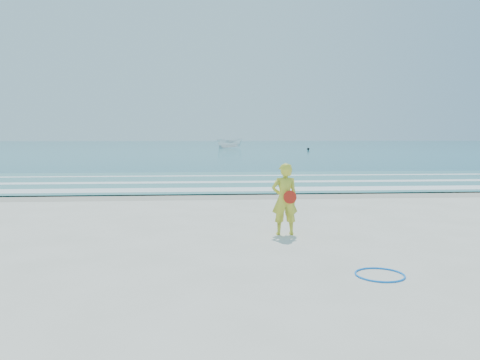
{
  "coord_description": "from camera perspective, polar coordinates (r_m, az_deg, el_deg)",
  "views": [
    {
      "loc": [
        -0.23,
        -7.24,
        2.05
      ],
      "look_at": [
        0.63,
        4.0,
        1.0
      ],
      "focal_mm": 35.0,
      "sensor_mm": 36.0,
      "label": 1
    }
  ],
  "objects": [
    {
      "name": "ground",
      "position": [
        7.53,
        -2.5,
        -10.49
      ],
      "size": [
        400.0,
        400.0,
        0.0
      ],
      "primitive_type": "plane",
      "color": "silver",
      "rests_on": "ground"
    },
    {
      "name": "wet_sand",
      "position": [
        16.38,
        -3.52,
        -1.87
      ],
      "size": [
        400.0,
        2.4,
        0.0
      ],
      "primitive_type": "cube",
      "color": "#B2A893",
      "rests_on": "ground"
    },
    {
      "name": "ocean",
      "position": [
        112.26,
        -4.25,
        4.29
      ],
      "size": [
        400.0,
        190.0,
        0.04
      ],
      "primitive_type": "cube",
      "color": "#19727F",
      "rests_on": "ground"
    },
    {
      "name": "shallow",
      "position": [
        21.34,
        -3.72,
        -0.07
      ],
      "size": [
        400.0,
        10.0,
        0.01
      ],
      "primitive_type": "cube",
      "color": "#59B7AD",
      "rests_on": "ocean"
    },
    {
      "name": "foam_near",
      "position": [
        17.66,
        -3.59,
        -1.18
      ],
      "size": [
        400.0,
        1.4,
        0.01
      ],
      "primitive_type": "cube",
      "color": "white",
      "rests_on": "shallow"
    },
    {
      "name": "foam_mid",
      "position": [
        20.54,
        -3.7,
        -0.26
      ],
      "size": [
        400.0,
        0.9,
        0.01
      ],
      "primitive_type": "cube",
      "color": "white",
      "rests_on": "shallow"
    },
    {
      "name": "foam_far",
      "position": [
        23.83,
        -3.79,
        0.51
      ],
      "size": [
        400.0,
        0.6,
        0.01
      ],
      "primitive_type": "cube",
      "color": "white",
      "rests_on": "shallow"
    },
    {
      "name": "hoop",
      "position": [
        7.36,
        16.68,
        -11.0
      ],
      "size": [
        0.96,
        0.96,
        0.03
      ],
      "primitive_type": "torus",
      "rotation": [
        0.0,
        0.0,
        -0.4
      ],
      "color": "#0D77F1",
      "rests_on": "ground"
    },
    {
      "name": "boat",
      "position": [
        80.77,
        -1.25,
        4.52
      ],
      "size": [
        4.67,
        2.54,
        1.71
      ],
      "primitive_type": "imported",
      "rotation": [
        0.0,
        0.0,
        1.78
      ],
      "color": "white",
      "rests_on": "ocean"
    },
    {
      "name": "buoy",
      "position": [
        68.38,
        8.32,
        3.76
      ],
      "size": [
        0.38,
        0.38,
        0.38
      ],
      "primitive_type": "sphere",
      "color": "black",
      "rests_on": "ocean"
    },
    {
      "name": "woman",
      "position": [
        9.79,
        5.46,
        -2.33
      ],
      "size": [
        0.55,
        0.4,
        1.5
      ],
      "color": "gold",
      "rests_on": "ground"
    }
  ]
}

